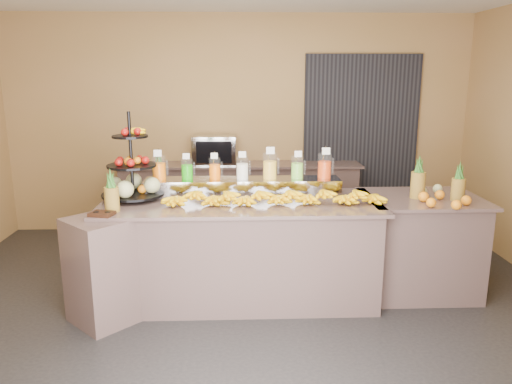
{
  "coord_description": "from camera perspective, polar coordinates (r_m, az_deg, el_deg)",
  "views": [
    {
      "loc": [
        -0.02,
        -4.05,
        2.05
      ],
      "look_at": [
        0.14,
        0.3,
        1.02
      ],
      "focal_mm": 35.0,
      "sensor_mm": 36.0,
      "label": 1
    }
  ],
  "objects": [
    {
      "name": "juice_pitcher_green",
      "position": [
        4.74,
        -7.88,
        2.52
      ],
      "size": [
        0.11,
        0.11,
        0.26
      ],
      "color": "silver",
      "rests_on": "pitcher_tray"
    },
    {
      "name": "right_fruit_pile",
      "position": [
        4.75,
        20.24,
        -0.16
      ],
      "size": [
        0.46,
        0.44,
        0.24
      ],
      "color": "brown",
      "rests_on": "right_counter"
    },
    {
      "name": "juice_pitcher_lime",
      "position": [
        4.75,
        4.73,
        2.69
      ],
      "size": [
        0.12,
        0.12,
        0.28
      ],
      "color": "silver",
      "rests_on": "pitcher_tray"
    },
    {
      "name": "fruit_stand",
      "position": [
        4.67,
        -13.54,
        1.7
      ],
      "size": [
        0.71,
        0.71,
        0.8
      ],
      "rotation": [
        0.0,
        0.0,
        0.3
      ],
      "color": "black",
      "rests_on": "buffet_counter"
    },
    {
      "name": "juice_pitcher_orange_c",
      "position": [
        4.78,
        7.83,
        2.82
      ],
      "size": [
        0.13,
        0.13,
        0.31
      ],
      "color": "silver",
      "rests_on": "pitcher_tray"
    },
    {
      "name": "banana_heap",
      "position": [
        4.41,
        2.4,
        -0.34
      ],
      "size": [
        2.01,
        0.18,
        0.17
      ],
      "color": "#F0B30C",
      "rests_on": "buffet_counter"
    },
    {
      "name": "juice_pitcher_milk",
      "position": [
        4.71,
        -1.57,
        2.65
      ],
      "size": [
        0.12,
        0.12,
        0.28
      ],
      "color": "silver",
      "rests_on": "pitcher_tray"
    },
    {
      "name": "ground",
      "position": [
        4.54,
        -1.66,
        -13.49
      ],
      "size": [
        6.0,
        6.0,
        0.0
      ],
      "primitive_type": "plane",
      "color": "black",
      "rests_on": "ground"
    },
    {
      "name": "pineapple_left_b",
      "position": [
        4.97,
        -10.99,
        1.85
      ],
      "size": [
        0.13,
        0.13,
        0.4
      ],
      "rotation": [
        0.0,
        0.0,
        -0.12
      ],
      "color": "brown",
      "rests_on": "buffet_counter"
    },
    {
      "name": "buffet_counter",
      "position": [
        4.59,
        -3.18,
        -6.84
      ],
      "size": [
        2.75,
        1.25,
        0.93
      ],
      "color": "#866561",
      "rests_on": "ground"
    },
    {
      "name": "pineapple_left_a",
      "position": [
        4.31,
        -16.17,
        -0.43
      ],
      "size": [
        0.12,
        0.12,
        0.37
      ],
      "rotation": [
        0.0,
        0.0,
        -0.21
      ],
      "color": "brown",
      "rests_on": "buffet_counter"
    },
    {
      "name": "room_envelope",
      "position": [
        4.84,
        0.36,
        11.3
      ],
      "size": [
        6.04,
        5.02,
        2.82
      ],
      "color": "olive",
      "rests_on": "ground"
    },
    {
      "name": "condiment_caddy",
      "position": [
        4.23,
        -17.2,
        -2.4
      ],
      "size": [
        0.22,
        0.18,
        0.03
      ],
      "primitive_type": "cube",
      "rotation": [
        0.0,
        0.0,
        -0.27
      ],
      "color": "black",
      "rests_on": "buffet_counter"
    },
    {
      "name": "juice_pitcher_orange_b",
      "position": [
        4.72,
        -4.73,
        2.56
      ],
      "size": [
        0.11,
        0.11,
        0.27
      ],
      "color": "silver",
      "rests_on": "pitcher_tray"
    },
    {
      "name": "juice_pitcher_lemon",
      "position": [
        4.72,
        1.59,
        2.84
      ],
      "size": [
        0.13,
        0.14,
        0.32
      ],
      "color": "silver",
      "rests_on": "pitcher_tray"
    },
    {
      "name": "right_counter",
      "position": [
        5.03,
        18.12,
        -5.67
      ],
      "size": [
        1.08,
        0.88,
        0.93
      ],
      "color": "#866561",
      "rests_on": "ground"
    },
    {
      "name": "juice_pitcher_orange_a",
      "position": [
        4.77,
        -11.0,
        2.61
      ],
      "size": [
        0.12,
        0.13,
        0.3
      ],
      "color": "silver",
      "rests_on": "pitcher_tray"
    },
    {
      "name": "pitcher_tray",
      "position": [
        4.75,
        -1.56,
        0.64
      ],
      "size": [
        1.85,
        0.3,
        0.15
      ],
      "primitive_type": "cube",
      "color": "gray",
      "rests_on": "buffet_counter"
    },
    {
      "name": "oven_warmer",
      "position": [
        6.38,
        -4.76,
        4.84
      ],
      "size": [
        0.55,
        0.39,
        0.36
      ],
      "primitive_type": "cube",
      "rotation": [
        0.0,
        0.0,
        -0.02
      ],
      "color": "gray",
      "rests_on": "back_ledge"
    },
    {
      "name": "back_ledge",
      "position": [
        6.5,
        -1.87,
        -0.76
      ],
      "size": [
        3.1,
        0.55,
        0.93
      ],
      "color": "#866561",
      "rests_on": "ground"
    }
  ]
}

